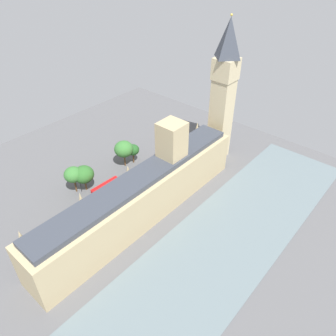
{
  "coord_description": "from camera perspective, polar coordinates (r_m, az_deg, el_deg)",
  "views": [
    {
      "loc": [
        -56.59,
        50.9,
        72.47
      ],
      "look_at": [
        1.0,
        -15.43,
        8.53
      ],
      "focal_mm": 34.78,
      "sensor_mm": 36.0,
      "label": 1
    }
  ],
  "objects": [
    {
      "name": "plane_tree_leading",
      "position": [
        112.61,
        -14.55,
        -1.1
      ],
      "size": [
        6.89,
        6.89,
        9.53
      ],
      "color": "brown",
      "rests_on": "ground"
    },
    {
      "name": "pedestrian_kerbside",
      "position": [
        109.24,
        -6.8,
        -5.3
      ],
      "size": [
        0.6,
        0.49,
        1.67
      ],
      "rotation": [
        0.0,
        0.0,
        4.76
      ],
      "color": "maroon",
      "rests_on": "ground"
    },
    {
      "name": "plane_tree_corner",
      "position": [
        112.48,
        -16.28,
        -1.12
      ],
      "size": [
        6.17,
        6.17,
        9.82
      ],
      "color": "brown",
      "rests_on": "ground"
    },
    {
      "name": "ground_plane",
      "position": [
        105.1,
        -5.16,
        -7.73
      ],
      "size": [
        146.24,
        146.24,
        0.0
      ],
      "primitive_type": "plane",
      "color": "#565659"
    },
    {
      "name": "double_decker_bus_far_end",
      "position": [
        123.56,
        -0.58,
        1.63
      ],
      "size": [
        2.75,
        10.53,
        4.75
      ],
      "rotation": [
        0.0,
        0.0,
        0.01
      ],
      "color": "red",
      "rests_on": "ground"
    },
    {
      "name": "clock_tower",
      "position": [
        119.55,
        9.7,
        13.17
      ],
      "size": [
        7.59,
        7.59,
        52.16
      ],
      "color": "#CCBA8E",
      "rests_on": "ground"
    },
    {
      "name": "plane_tree_under_trees",
      "position": [
        123.78,
        -6.17,
        3.17
      ],
      "size": [
        4.82,
        4.82,
        7.79
      ],
      "color": "brown",
      "rests_on": "ground"
    },
    {
      "name": "pedestrian_by_river_gate",
      "position": [
        107.51,
        -7.42,
        -6.17
      ],
      "size": [
        0.69,
        0.65,
        1.66
      ],
      "rotation": [
        0.0,
        0.0,
        2.19
      ],
      "color": "#336B60",
      "rests_on": "ground"
    },
    {
      "name": "street_lamp_slot_10",
      "position": [
        113.17,
        -15.21,
        -2.26
      ],
      "size": [
        0.56,
        0.56,
        6.71
      ],
      "color": "black",
      "rests_on": "ground"
    },
    {
      "name": "parliament_building",
      "position": [
        99.14,
        -4.06,
        -4.41
      ],
      "size": [
        11.79,
        76.24,
        27.19
      ],
      "color": "tan",
      "rests_on": "ground"
    },
    {
      "name": "double_decker_bus_trailing",
      "position": [
        111.12,
        -10.76,
        -3.65
      ],
      "size": [
        2.89,
        10.57,
        4.75
      ],
      "rotation": [
        0.0,
        0.0,
        -0.03
      ],
      "color": "red",
      "rests_on": "ground"
    },
    {
      "name": "car_black_near_tower",
      "position": [
        104.94,
        -18.7,
        -9.41
      ],
      "size": [
        2.11,
        4.4,
        1.74
      ],
      "rotation": [
        0.0,
        0.0,
        0.05
      ],
      "color": "black",
      "rests_on": "ground"
    },
    {
      "name": "car_dark_green_opposite_hall",
      "position": [
        118.62,
        -3.26,
        -1.13
      ],
      "size": [
        1.93,
        4.63,
        1.74
      ],
      "rotation": [
        0.0,
        0.0,
        3.13
      ],
      "color": "#19472D",
      "rests_on": "ground"
    },
    {
      "name": "river_thames",
      "position": [
        93.17,
        7.21,
        -15.3
      ],
      "size": [
        28.6,
        131.62,
        0.25
      ],
      "primitive_type": "cube",
      "color": "slate",
      "rests_on": "ground"
    },
    {
      "name": "plane_tree_midblock",
      "position": [
        121.42,
        -7.76,
        3.31
      ],
      "size": [
        7.09,
        7.09,
        10.49
      ],
      "color": "brown",
      "rests_on": "ground"
    }
  ]
}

